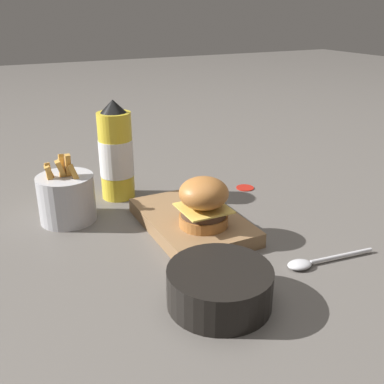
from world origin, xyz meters
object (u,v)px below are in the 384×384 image
object	(u,v)px
serving_board	(192,222)
fries_basket	(67,198)
burger	(204,202)
ketchup_bottle	(116,154)
side_bowl	(220,286)
spoon	(311,262)

from	to	relation	value
serving_board	fries_basket	bearing A→B (deg)	-124.80
burger	ketchup_bottle	distance (m)	0.29
fries_basket	burger	bearing A→B (deg)	47.43
ketchup_bottle	side_bowl	distance (m)	0.47
serving_board	ketchup_bottle	distance (m)	0.25
side_bowl	serving_board	bearing A→B (deg)	163.01
side_bowl	burger	bearing A→B (deg)	158.97
side_bowl	spoon	bearing A→B (deg)	96.50
ketchup_bottle	fries_basket	bearing A→B (deg)	-60.81
spoon	side_bowl	bearing A→B (deg)	12.79
fries_basket	ketchup_bottle	bearing A→B (deg)	119.19
burger	serving_board	bearing A→B (deg)	-179.52
ketchup_bottle	serving_board	bearing A→B (deg)	20.10
side_bowl	spoon	distance (m)	0.20
burger	spoon	bearing A→B (deg)	35.59
fries_basket	side_bowl	distance (m)	0.42
ketchup_bottle	side_bowl	bearing A→B (deg)	1.03
side_bowl	spoon	world-z (taller)	side_bowl
serving_board	side_bowl	world-z (taller)	side_bowl
spoon	burger	bearing A→B (deg)	-48.13
side_bowl	spoon	xyz separation A→B (m)	(-0.02, 0.20, -0.03)
spoon	serving_board	bearing A→B (deg)	-54.52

